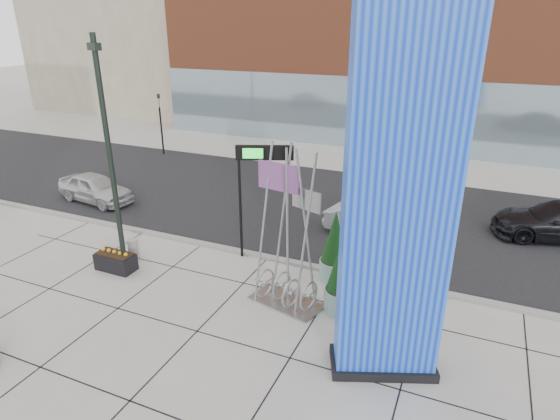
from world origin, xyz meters
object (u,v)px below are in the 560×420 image
at_px(blue_pylon, 397,216).
at_px(public_art_sculpture, 287,265).
at_px(car_silver_mid, 373,224).
at_px(lamp_post, 114,184).
at_px(concrete_bollard, 133,249).
at_px(car_white_west, 95,188).
at_px(overhead_street_sign, 258,165).

xyz_separation_m(blue_pylon, public_art_sculpture, (-3.51, 1.79, -2.98)).
bearing_deg(public_art_sculpture, car_silver_mid, 89.86).
xyz_separation_m(lamp_post, concrete_bollard, (-0.36, 0.92, -3.00)).
bearing_deg(car_white_west, lamp_post, -121.75).
distance_m(public_art_sculpture, concrete_bollard, 6.79).
bearing_deg(blue_pylon, car_white_west, 136.45).
relative_size(overhead_street_sign, car_white_west, 1.05).
distance_m(blue_pylon, public_art_sculpture, 4.94).
bearing_deg(public_art_sculpture, concrete_bollard, -171.10).
bearing_deg(concrete_bollard, overhead_street_sign, 21.50).
bearing_deg(blue_pylon, concrete_bollard, 145.60).
height_order(blue_pylon, concrete_bollard, blue_pylon).
relative_size(lamp_post, car_white_west, 1.96).
bearing_deg(lamp_post, car_silver_mid, 39.06).
height_order(lamp_post, public_art_sculpture, lamp_post).
bearing_deg(overhead_street_sign, public_art_sculpture, -69.97).
xyz_separation_m(public_art_sculpture, overhead_street_sign, (-2.13, 2.34, 2.42)).
bearing_deg(concrete_bollard, lamp_post, -68.40).
xyz_separation_m(concrete_bollard, car_silver_mid, (8.14, 5.40, 0.30)).
bearing_deg(concrete_bollard, car_white_west, 144.39).
bearing_deg(public_art_sculpture, car_white_west, 172.98).
bearing_deg(lamp_post, overhead_street_sign, 32.85).
distance_m(blue_pylon, concrete_bollard, 11.21).
bearing_deg(car_white_west, concrete_bollard, -117.90).
relative_size(public_art_sculpture, concrete_bollard, 6.92).
relative_size(blue_pylon, lamp_post, 1.10).
bearing_deg(car_silver_mid, blue_pylon, -152.45).
distance_m(concrete_bollard, overhead_street_sign, 5.99).
height_order(lamp_post, concrete_bollard, lamp_post).
relative_size(concrete_bollard, car_white_west, 0.18).
distance_m(lamp_post, overhead_street_sign, 5.02).
height_order(public_art_sculpture, car_white_west, public_art_sculpture).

